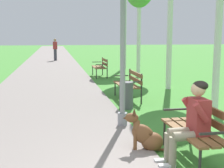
{
  "coord_description": "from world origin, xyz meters",
  "views": [
    {
      "loc": [
        -1.69,
        -3.24,
        1.89
      ],
      "look_at": [
        -0.53,
        3.15,
        0.9
      ],
      "focal_mm": 51.13,
      "sensor_mm": 36.0,
      "label": 1
    }
  ],
  "objects_px": {
    "person_seated_on_near_bench": "(191,120)",
    "litter_bin": "(126,95)",
    "park_bench_mid": "(129,82)",
    "park_bench_far": "(101,66)",
    "park_bench_near": "(199,127)",
    "lamp_post_near": "(123,31)",
    "pedestrian_distant": "(55,50)",
    "dog_brown": "(146,136)"
  },
  "relations": [
    {
      "from": "park_bench_far",
      "to": "litter_bin",
      "type": "height_order",
      "value": "park_bench_far"
    },
    {
      "from": "dog_brown",
      "to": "park_bench_far",
      "type": "bearing_deg",
      "value": 86.15
    },
    {
      "from": "park_bench_near",
      "to": "park_bench_far",
      "type": "bearing_deg",
      "value": 90.28
    },
    {
      "from": "park_bench_far",
      "to": "dog_brown",
      "type": "height_order",
      "value": "park_bench_far"
    },
    {
      "from": "park_bench_far",
      "to": "pedestrian_distant",
      "type": "height_order",
      "value": "pedestrian_distant"
    },
    {
      "from": "park_bench_mid",
      "to": "park_bench_far",
      "type": "distance_m",
      "value": 5.37
    },
    {
      "from": "dog_brown",
      "to": "pedestrian_distant",
      "type": "relative_size",
      "value": 0.5
    },
    {
      "from": "dog_brown",
      "to": "pedestrian_distant",
      "type": "height_order",
      "value": "pedestrian_distant"
    },
    {
      "from": "park_bench_mid",
      "to": "litter_bin",
      "type": "height_order",
      "value": "park_bench_mid"
    },
    {
      "from": "park_bench_near",
      "to": "lamp_post_near",
      "type": "relative_size",
      "value": 0.39
    },
    {
      "from": "litter_bin",
      "to": "pedestrian_distant",
      "type": "xyz_separation_m",
      "value": [
        -1.74,
        16.08,
        0.49
      ]
    },
    {
      "from": "park_bench_near",
      "to": "dog_brown",
      "type": "distance_m",
      "value": 0.88
    },
    {
      "from": "lamp_post_near",
      "to": "litter_bin",
      "type": "bearing_deg",
      "value": 74.53
    },
    {
      "from": "park_bench_near",
      "to": "dog_brown",
      "type": "relative_size",
      "value": 1.83
    },
    {
      "from": "person_seated_on_near_bench",
      "to": "park_bench_mid",
      "type": "bearing_deg",
      "value": 87.27
    },
    {
      "from": "pedestrian_distant",
      "to": "litter_bin",
      "type": "bearing_deg",
      "value": -83.81
    },
    {
      "from": "park_bench_mid",
      "to": "park_bench_near",
      "type": "bearing_deg",
      "value": -90.31
    },
    {
      "from": "park_bench_near",
      "to": "park_bench_far",
      "type": "height_order",
      "value": "same"
    },
    {
      "from": "park_bench_far",
      "to": "litter_bin",
      "type": "xyz_separation_m",
      "value": [
        -0.27,
        -6.51,
        -0.16
      ]
    },
    {
      "from": "dog_brown",
      "to": "lamp_post_near",
      "type": "relative_size",
      "value": 0.21
    },
    {
      "from": "litter_bin",
      "to": "person_seated_on_near_bench",
      "type": "bearing_deg",
      "value": -88.21
    },
    {
      "from": "park_bench_far",
      "to": "person_seated_on_near_bench",
      "type": "distance_m",
      "value": 10.25
    },
    {
      "from": "dog_brown",
      "to": "lamp_post_near",
      "type": "distance_m",
      "value": 2.25
    },
    {
      "from": "park_bench_near",
      "to": "pedestrian_distant",
      "type": "xyz_separation_m",
      "value": [
        -2.07,
        19.65,
        0.33
      ]
    },
    {
      "from": "park_bench_near",
      "to": "lamp_post_near",
      "type": "xyz_separation_m",
      "value": [
        -0.78,
        1.92,
        1.47
      ]
    },
    {
      "from": "litter_bin",
      "to": "lamp_post_near",
      "type": "bearing_deg",
      "value": -105.47
    },
    {
      "from": "park_bench_near",
      "to": "litter_bin",
      "type": "xyz_separation_m",
      "value": [
        -0.32,
        3.56,
        -0.16
      ]
    },
    {
      "from": "person_seated_on_near_bench",
      "to": "litter_bin",
      "type": "height_order",
      "value": "person_seated_on_near_bench"
    },
    {
      "from": "park_bench_near",
      "to": "lamp_post_near",
      "type": "height_order",
      "value": "lamp_post_near"
    },
    {
      "from": "pedestrian_distant",
      "to": "dog_brown",
      "type": "bearing_deg",
      "value": -85.9
    },
    {
      "from": "lamp_post_near",
      "to": "litter_bin",
      "type": "xyz_separation_m",
      "value": [
        0.45,
        1.64,
        -1.63
      ]
    },
    {
      "from": "park_bench_near",
      "to": "lamp_post_near",
      "type": "bearing_deg",
      "value": 112.03
    },
    {
      "from": "dog_brown",
      "to": "person_seated_on_near_bench",
      "type": "bearing_deg",
      "value": -53.33
    },
    {
      "from": "park_bench_near",
      "to": "person_seated_on_near_bench",
      "type": "relative_size",
      "value": 1.2
    },
    {
      "from": "park_bench_mid",
      "to": "park_bench_far",
      "type": "relative_size",
      "value": 1.0
    },
    {
      "from": "park_bench_mid",
      "to": "litter_bin",
      "type": "relative_size",
      "value": 2.14
    },
    {
      "from": "person_seated_on_near_bench",
      "to": "dog_brown",
      "type": "distance_m",
      "value": 0.92
    },
    {
      "from": "park_bench_far",
      "to": "person_seated_on_near_bench",
      "type": "relative_size",
      "value": 1.2
    },
    {
      "from": "park_bench_mid",
      "to": "lamp_post_near",
      "type": "bearing_deg",
      "value": -106.13
    },
    {
      "from": "park_bench_near",
      "to": "person_seated_on_near_bench",
      "type": "xyz_separation_m",
      "value": [
        -0.21,
        -0.18,
        0.17
      ]
    },
    {
      "from": "pedestrian_distant",
      "to": "park_bench_far",
      "type": "bearing_deg",
      "value": -78.1
    },
    {
      "from": "park_bench_far",
      "to": "pedestrian_distant",
      "type": "bearing_deg",
      "value": 101.9
    }
  ]
}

